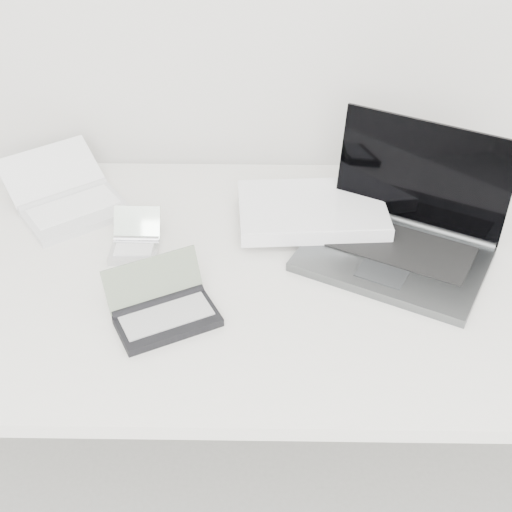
{
  "coord_description": "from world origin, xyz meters",
  "views": [
    {
      "loc": [
        -0.01,
        0.44,
        1.62
      ],
      "look_at": [
        -0.03,
        1.51,
        0.79
      ],
      "focal_mm": 50.0,
      "sensor_mm": 36.0,
      "label": 1
    }
  ],
  "objects_px": {
    "desk": "(271,285)",
    "laptop_large": "(360,223)",
    "netbook_open_white": "(69,201)",
    "palmtop_charcoal": "(164,310)"
  },
  "relations": [
    {
      "from": "laptop_large",
      "to": "palmtop_charcoal",
      "type": "relative_size",
      "value": 2.48
    },
    {
      "from": "netbook_open_white",
      "to": "palmtop_charcoal",
      "type": "bearing_deg",
      "value": -90.29
    },
    {
      "from": "desk",
      "to": "laptop_large",
      "type": "distance_m",
      "value": 0.23
    },
    {
      "from": "desk",
      "to": "laptop_large",
      "type": "relative_size",
      "value": 2.9
    },
    {
      "from": "laptop_large",
      "to": "netbook_open_white",
      "type": "bearing_deg",
      "value": -162.49
    },
    {
      "from": "desk",
      "to": "netbook_open_white",
      "type": "relative_size",
      "value": 4.73
    },
    {
      "from": "laptop_large",
      "to": "netbook_open_white",
      "type": "height_order",
      "value": "laptop_large"
    },
    {
      "from": "desk",
      "to": "laptop_large",
      "type": "bearing_deg",
      "value": 28.77
    },
    {
      "from": "desk",
      "to": "palmtop_charcoal",
      "type": "distance_m",
      "value": 0.26
    },
    {
      "from": "netbook_open_white",
      "to": "palmtop_charcoal",
      "type": "height_order",
      "value": "palmtop_charcoal"
    }
  ]
}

